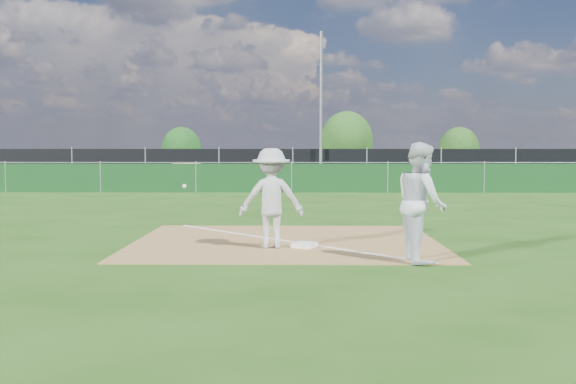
# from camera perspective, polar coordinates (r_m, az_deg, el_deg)

# --- Properties ---
(ground) EXTENTS (90.00, 90.00, 0.00)m
(ground) POSITION_cam_1_polar(r_m,az_deg,el_deg) (21.75, 0.22, -0.97)
(ground) COLOR #1F480F
(ground) RESTS_ON ground
(infield_dirt) EXTENTS (6.00, 5.00, 0.02)m
(infield_dirt) POSITION_cam_1_polar(r_m,az_deg,el_deg) (12.81, -0.19, -4.42)
(infield_dirt) COLOR olive
(infield_dirt) RESTS_ON ground
(foul_line) EXTENTS (5.01, 5.01, 0.01)m
(foul_line) POSITION_cam_1_polar(r_m,az_deg,el_deg) (12.81, -0.19, -4.36)
(foul_line) COLOR white
(foul_line) RESTS_ON infield_dirt
(green_fence) EXTENTS (44.00, 0.05, 1.20)m
(green_fence) POSITION_cam_1_polar(r_m,az_deg,el_deg) (26.70, 0.32, 1.24)
(green_fence) COLOR #0F3815
(green_fence) RESTS_ON ground
(dirt_mound) EXTENTS (3.38, 2.60, 1.17)m
(dirt_mound) POSITION_cam_1_polar(r_m,az_deg,el_deg) (30.64, -9.02, 1.52)
(dirt_mound) COLOR #9D7B4C
(dirt_mound) RESTS_ON ground
(black_fence) EXTENTS (46.00, 0.04, 1.80)m
(black_fence) POSITION_cam_1_polar(r_m,az_deg,el_deg) (34.68, 0.43, 2.37)
(black_fence) COLOR black
(black_fence) RESTS_ON ground
(parking_lot) EXTENTS (46.00, 9.00, 0.01)m
(parking_lot) POSITION_cam_1_polar(r_m,az_deg,el_deg) (39.71, 0.47, 1.29)
(parking_lot) COLOR black
(parking_lot) RESTS_ON ground
(light_pole) EXTENTS (0.16, 0.16, 8.00)m
(light_pole) POSITION_cam_1_polar(r_m,az_deg,el_deg) (34.46, 2.95, 7.51)
(light_pole) COLOR slate
(light_pole) RESTS_ON ground
(first_base) EXTENTS (0.52, 0.52, 0.08)m
(first_base) POSITION_cam_1_polar(r_m,az_deg,el_deg) (12.03, 1.48, -4.72)
(first_base) COLOR white
(first_base) RESTS_ON infield_dirt
(play_at_first) EXTENTS (2.31, 0.79, 1.85)m
(play_at_first) POSITION_cam_1_polar(r_m,az_deg,el_deg) (11.87, -1.49, -0.55)
(play_at_first) COLOR silver
(play_at_first) RESTS_ON infield_dirt
(runner) EXTENTS (0.86, 1.05, 1.97)m
(runner) POSITION_cam_1_polar(r_m,az_deg,el_deg) (10.71, 11.75, -0.90)
(runner) COLOR silver
(runner) RESTS_ON ground
(car_left) EXTENTS (4.52, 2.79, 1.44)m
(car_left) POSITION_cam_1_polar(r_m,az_deg,el_deg) (40.26, -9.26, 2.30)
(car_left) COLOR #989B9F
(car_left) RESTS_ON parking_lot
(car_mid) EXTENTS (4.50, 2.42, 1.41)m
(car_mid) POSITION_cam_1_polar(r_m,az_deg,el_deg) (39.91, -2.64, 2.31)
(car_mid) COLOR black
(car_mid) RESTS_ON parking_lot
(car_right) EXTENTS (5.23, 2.62, 1.46)m
(car_right) POSITION_cam_1_polar(r_m,az_deg,el_deg) (39.42, 9.72, 2.27)
(car_right) COLOR black
(car_right) RESTS_ON parking_lot
(tree_left) EXTENTS (2.81, 2.81, 3.33)m
(tree_left) POSITION_cam_1_polar(r_m,az_deg,el_deg) (46.06, -9.45, 3.73)
(tree_left) COLOR #382316
(tree_left) RESTS_ON ground
(tree_mid) EXTENTS (3.77, 3.77, 4.47)m
(tree_mid) POSITION_cam_1_polar(r_m,az_deg,el_deg) (46.17, 5.24, 4.50)
(tree_mid) COLOR #382316
(tree_mid) RESTS_ON ground
(tree_right) EXTENTS (2.78, 2.78, 3.30)m
(tree_right) POSITION_cam_1_polar(r_m,az_deg,el_deg) (46.21, 14.96, 3.63)
(tree_right) COLOR #382316
(tree_right) RESTS_ON ground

